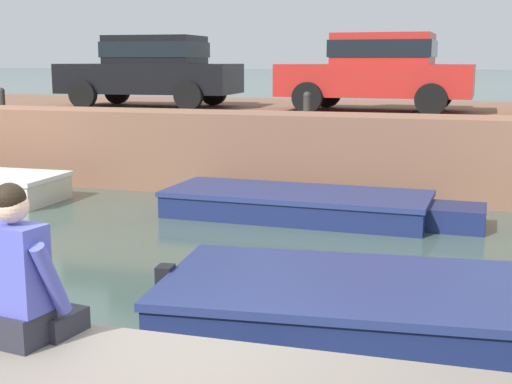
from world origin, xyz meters
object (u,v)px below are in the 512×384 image
(mooring_bollard_west, at_px, (2,97))
(car_leftmost_black, at_px, (152,68))
(mooring_bollard_mid, at_px, (307,103))
(motorboat_passing, at_px, (510,316))
(boat_moored_central_navy, at_px, (309,205))
(person_seated_left, at_px, (22,281))
(car_left_inner_red, at_px, (378,69))

(mooring_bollard_west, bearing_deg, car_leftmost_black, 28.31)
(mooring_bollard_mid, bearing_deg, motorboat_passing, -62.15)
(car_leftmost_black, xyz_separation_m, mooring_bollard_west, (-2.81, -1.51, -0.60))
(boat_moored_central_navy, height_order, mooring_bollard_west, mooring_bollard_west)
(boat_moored_central_navy, xyz_separation_m, person_seated_left, (-0.01, -7.92, 1.10))
(car_left_inner_red, relative_size, mooring_bollard_mid, 8.65)
(motorboat_passing, xyz_separation_m, mooring_bollard_west, (-9.99, 6.35, 1.57))
(motorboat_passing, height_order, person_seated_left, person_seated_left)
(car_left_inner_red, bearing_deg, boat_moored_central_navy, -102.37)
(boat_moored_central_navy, distance_m, car_left_inner_red, 3.94)
(boat_moored_central_navy, xyz_separation_m, motorboat_passing, (2.93, -4.66, 0.03))
(boat_moored_central_navy, distance_m, person_seated_left, 8.00)
(boat_moored_central_navy, distance_m, car_leftmost_black, 5.76)
(motorboat_passing, bearing_deg, boat_moored_central_navy, 122.17)
(boat_moored_central_navy, height_order, mooring_bollard_mid, mooring_bollard_mid)
(mooring_bollard_west, bearing_deg, car_left_inner_red, 11.01)
(boat_moored_central_navy, bearing_deg, car_leftmost_black, 143.02)
(mooring_bollard_west, relative_size, mooring_bollard_mid, 1.00)
(car_left_inner_red, height_order, mooring_bollard_west, car_left_inner_red)
(mooring_bollard_west, xyz_separation_m, person_seated_left, (7.05, -9.61, -0.50))
(car_left_inner_red, bearing_deg, car_leftmost_black, 179.96)
(car_left_inner_red, xyz_separation_m, mooring_bollard_west, (-7.76, -1.51, -0.61))
(motorboat_passing, relative_size, car_left_inner_red, 1.91)
(car_leftmost_black, bearing_deg, motorboat_passing, -47.59)
(car_left_inner_red, distance_m, person_seated_left, 11.20)
(car_left_inner_red, bearing_deg, motorboat_passing, -74.14)
(car_leftmost_black, xyz_separation_m, person_seated_left, (4.24, -11.12, -1.10))
(boat_moored_central_navy, height_order, car_left_inner_red, car_left_inner_red)
(car_leftmost_black, height_order, car_left_inner_red, same)
(person_seated_left, bearing_deg, car_left_inner_red, 86.35)
(boat_moored_central_navy, height_order, person_seated_left, person_seated_left)
(boat_moored_central_navy, relative_size, person_seated_left, 5.46)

